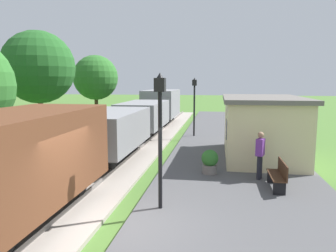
{
  "coord_description": "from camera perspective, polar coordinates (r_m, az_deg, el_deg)",
  "views": [
    {
      "loc": [
        2.44,
        -7.08,
        3.72
      ],
      "look_at": [
        -0.06,
        8.64,
        1.49
      ],
      "focal_mm": 34.15,
      "sensor_mm": 36.0,
      "label": 1
    }
  ],
  "objects": [
    {
      "name": "track_ballast",
      "position": [
        9.33,
        -24.11,
        -15.86
      ],
      "size": [
        3.8,
        60.0,
        0.12
      ],
      "primitive_type": "cube",
      "color": "#9E9389",
      "rests_on": "ground"
    },
    {
      "name": "platform_slab",
      "position": [
        7.98,
        14.32,
        -19.07
      ],
      "size": [
        6.0,
        60.0,
        0.25
      ],
      "primitive_type": "cube",
      "color": "#4C4C4F",
      "rests_on": "ground"
    },
    {
      "name": "freight_train",
      "position": [
        17.79,
        -6.81,
        0.93
      ],
      "size": [
        2.5,
        26.0,
        2.72
      ],
      "color": "brown",
      "rests_on": "rail_near"
    },
    {
      "name": "ground_plane",
      "position": [
        8.37,
        -9.4,
        -18.55
      ],
      "size": [
        160.0,
        160.0,
        0.0
      ],
      "primitive_type": "plane",
      "color": "#47702D"
    },
    {
      "name": "potted_planter",
      "position": [
        12.24,
        7.48,
        -6.26
      ],
      "size": [
        0.64,
        0.64,
        0.92
      ],
      "color": "slate",
      "rests_on": "platform_slab"
    },
    {
      "name": "tree_field_left",
      "position": [
        25.64,
        -12.8,
        8.4
      ],
      "size": [
        3.45,
        3.45,
        5.73
      ],
      "color": "#4C3823",
      "rests_on": "ground"
    },
    {
      "name": "rail_far",
      "position": [
        9.67,
        -27.84,
        -14.4
      ],
      "size": [
        0.07,
        60.0,
        0.14
      ],
      "primitive_type": "cube",
      "color": "slate",
      "rests_on": "track_ballast"
    },
    {
      "name": "lamp_post_far",
      "position": [
        20.33,
        4.73,
        5.37
      ],
      "size": [
        0.28,
        0.28,
        3.7
      ],
      "color": "black",
      "rests_on": "platform_slab"
    },
    {
      "name": "rail_near",
      "position": [
        8.92,
        -20.13,
        -15.85
      ],
      "size": [
        0.07,
        60.0,
        0.14
      ],
      "primitive_type": "cube",
      "color": "slate",
      "rests_on": "track_ballast"
    },
    {
      "name": "bench_near_hut",
      "position": [
        11.07,
        19.15,
        -8.2
      ],
      "size": [
        0.42,
        1.5,
        0.91
      ],
      "color": "#422819",
      "rests_on": "platform_slab"
    },
    {
      "name": "station_hut",
      "position": [
        15.24,
        16.35,
        -0.14
      ],
      "size": [
        3.5,
        5.8,
        2.78
      ],
      "color": "beige",
      "rests_on": "platform_slab"
    },
    {
      "name": "tree_trackside_far",
      "position": [
        20.58,
        -22.14,
        9.66
      ],
      "size": [
        4.26,
        4.26,
        6.67
      ],
      "color": "#4C3823",
      "rests_on": "ground"
    },
    {
      "name": "person_waiting",
      "position": [
        11.82,
        16.11,
        -4.73
      ],
      "size": [
        0.37,
        0.44,
        1.71
      ],
      "rotation": [
        0.0,
        0.0,
        2.75
      ],
      "color": "black",
      "rests_on": "platform_slab"
    },
    {
      "name": "lamp_post_near",
      "position": [
        8.48,
        -1.43,
        1.75
      ],
      "size": [
        0.28,
        0.28,
        3.7
      ],
      "color": "black",
      "rests_on": "platform_slab"
    }
  ]
}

